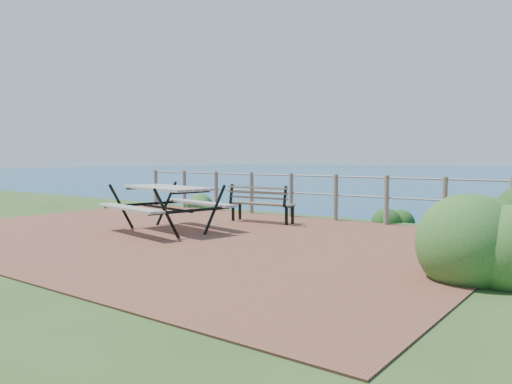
% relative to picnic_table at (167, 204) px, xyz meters
% --- Properties ---
extents(ground, '(10.00, 7.00, 0.12)m').
position_rel_picnic_table_xyz_m(ground, '(0.61, -0.06, -0.53)').
color(ground, brown).
rests_on(ground, ground).
extents(safety_railing, '(9.40, 0.10, 1.00)m').
position_rel_picnic_table_xyz_m(safety_railing, '(0.61, 3.29, 0.05)').
color(safety_railing, '#6B5B4C').
rests_on(safety_railing, ground).
extents(picnic_table, '(2.07, 1.67, 0.82)m').
position_rel_picnic_table_xyz_m(picnic_table, '(0.00, 0.00, 0.00)').
color(picnic_table, gray).
rests_on(picnic_table, ground).
extents(park_bench, '(1.44, 0.47, 0.80)m').
position_rel_picnic_table_xyz_m(park_bench, '(0.69, 2.06, 0.00)').
color(park_bench, brown).
rests_on(park_bench, ground).
extents(shrub_right_back, '(1.17, 1.17, 1.66)m').
position_rel_picnic_table_xyz_m(shrub_right_back, '(5.78, -0.16, -0.53)').
color(shrub_right_back, '#28531F').
rests_on(shrub_right_back, ground).
extents(shrub_lip_west, '(0.78, 0.78, 0.52)m').
position_rel_picnic_table_xyz_m(shrub_lip_west, '(-2.70, 3.75, -0.53)').
color(shrub_lip_west, '#28531F').
rests_on(shrub_lip_west, ground).
extents(shrub_lip_east, '(0.70, 0.70, 0.41)m').
position_rel_picnic_table_xyz_m(shrub_lip_east, '(2.88, 4.05, -0.53)').
color(shrub_lip_east, '#154717').
rests_on(shrub_lip_east, ground).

